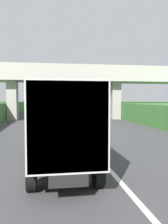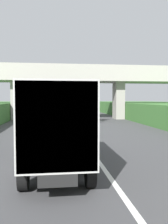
# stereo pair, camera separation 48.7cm
# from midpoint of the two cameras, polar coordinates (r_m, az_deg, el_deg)

# --- Properties ---
(lane_centre_stripe) EXTENTS (0.20, 101.00, 0.01)m
(lane_centre_stripe) POSITION_cam_midpoint_polar(r_m,az_deg,el_deg) (25.67, -2.12, -3.27)
(lane_centre_stripe) COLOR white
(lane_centre_stripe) RESTS_ON ground
(overpass_bridge) EXTENTS (40.00, 4.80, 7.56)m
(overpass_bridge) POSITION_cam_midpoint_polar(r_m,az_deg,el_deg) (33.22, -3.31, 7.99)
(overpass_bridge) COLOR #ADA89E
(overpass_bridge) RESTS_ON ground
(overhead_highway_sign) EXTENTS (5.88, 0.18, 5.06)m
(overhead_highway_sign) POSITION_cam_midpoint_polar(r_m,az_deg,el_deg) (26.96, -2.41, 4.91)
(overhead_highway_sign) COLOR slate
(overhead_highway_sign) RESTS_ON ground
(truck_black) EXTENTS (2.44, 7.30, 3.44)m
(truck_black) POSITION_cam_midpoint_polar(r_m,az_deg,el_deg) (9.69, -5.34, -2.52)
(truck_black) COLOR black
(truck_black) RESTS_ON ground
(car_silver) EXTENTS (1.86, 4.10, 1.72)m
(car_silver) POSITION_cam_midpoint_polar(r_m,az_deg,el_deg) (47.14, -2.08, 0.72)
(car_silver) COLOR #B2B5B7
(car_silver) RESTS_ON ground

